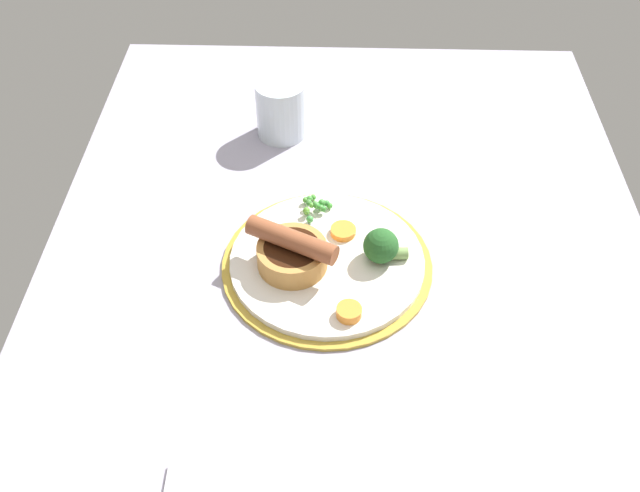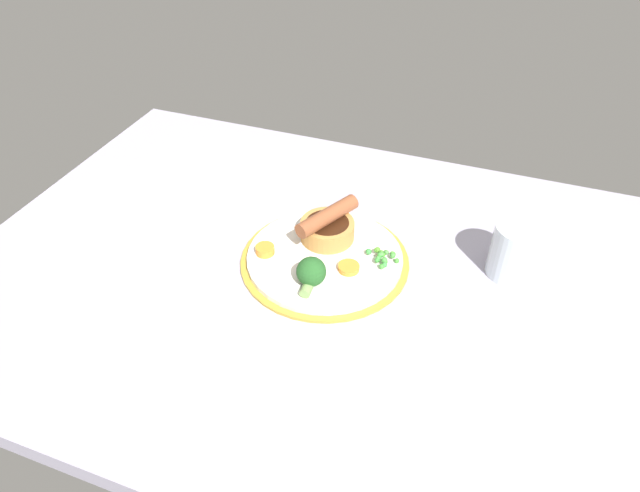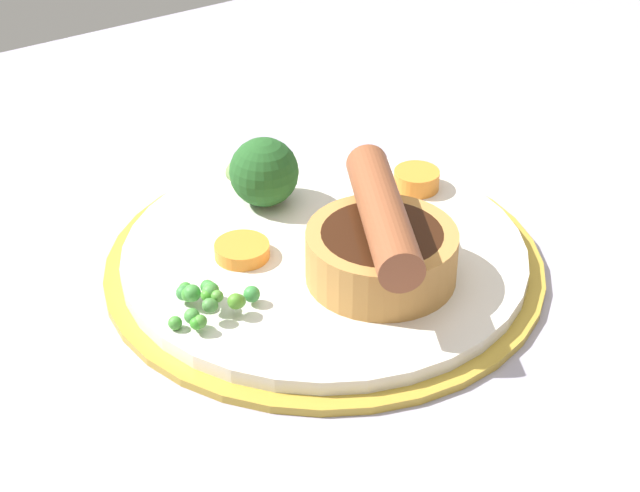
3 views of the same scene
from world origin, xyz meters
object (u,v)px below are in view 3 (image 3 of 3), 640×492
at_px(sausage_pudding, 385,244).
at_px(carrot_slice_0, 242,250).
at_px(carrot_slice_1, 421,183).
at_px(dinner_plate, 324,260).
at_px(broccoli_floret_near, 263,172).
at_px(pea_pile, 208,299).

height_order(sausage_pudding, carrot_slice_0, sausage_pudding).
distance_m(sausage_pudding, carrot_slice_1, 0.10).
bearing_deg(carrot_slice_0, dinner_plate, 156.61).
bearing_deg(carrot_slice_0, carrot_slice_1, -178.72).
xyz_separation_m(dinner_plate, sausage_pudding, (-0.01, 0.04, 0.03)).
relative_size(dinner_plate, carrot_slice_1, 8.87).
xyz_separation_m(broccoli_floret_near, carrot_slice_0, (0.04, 0.05, -0.02)).
distance_m(dinner_plate, broccoli_floret_near, 0.07).
relative_size(pea_pile, broccoli_floret_near, 0.96).
height_order(sausage_pudding, pea_pile, sausage_pudding).
bearing_deg(carrot_slice_1, pea_pile, 12.93).
bearing_deg(pea_pile, dinner_plate, -168.39).
bearing_deg(pea_pile, carrot_slice_1, -167.07).
height_order(dinner_plate, carrot_slice_0, carrot_slice_0).
relative_size(dinner_plate, carrot_slice_0, 8.06).
xyz_separation_m(dinner_plate, pea_pile, (0.09, 0.02, 0.02)).
bearing_deg(carrot_slice_1, carrot_slice_0, 1.28).
distance_m(dinner_plate, sausage_pudding, 0.05).
bearing_deg(pea_pile, sausage_pudding, 166.49).
relative_size(carrot_slice_0, carrot_slice_1, 1.10).
bearing_deg(sausage_pudding, dinner_plate, -136.43).
xyz_separation_m(sausage_pudding, pea_pile, (0.10, -0.02, -0.01)).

